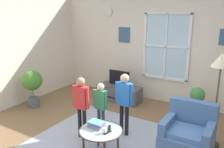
# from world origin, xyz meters

# --- Properties ---
(ground_plane) EXTENTS (6.45, 5.83, 0.02)m
(ground_plane) POSITION_xyz_m (0.00, 0.00, -0.01)
(ground_plane) COLOR brown
(back_wall) EXTENTS (5.85, 0.17, 2.76)m
(back_wall) POSITION_xyz_m (0.00, 2.67, 1.38)
(back_wall) COLOR beige
(back_wall) RESTS_ON ground_plane
(area_rug) EXTENTS (2.88, 2.25, 0.01)m
(area_rug) POSITION_xyz_m (0.11, 0.22, 0.00)
(area_rug) COLOR #999EAD
(area_rug) RESTS_ON ground_plane
(tv_stand) EXTENTS (1.15, 0.47, 0.41)m
(tv_stand) POSITION_xyz_m (-0.90, 2.04, 0.20)
(tv_stand) COLOR #4C4C51
(tv_stand) RESTS_ON ground_plane
(television) EXTENTS (0.57, 0.08, 0.40)m
(television) POSITION_xyz_m (-0.90, 2.04, 0.62)
(television) COLOR #4C4C4C
(television) RESTS_ON tv_stand
(armchair) EXTENTS (0.76, 0.74, 0.87)m
(armchair) POSITION_xyz_m (1.25, 0.52, 0.33)
(armchair) COLOR #476B9E
(armchair) RESTS_ON ground_plane
(coffee_table) EXTENTS (0.71, 0.71, 0.46)m
(coffee_table) POSITION_xyz_m (0.07, -0.22, 0.43)
(coffee_table) COLOR #99B2B7
(coffee_table) RESTS_ON ground_plane
(book_stack) EXTENTS (0.26, 0.20, 0.10)m
(book_stack) POSITION_xyz_m (-0.05, -0.17, 0.51)
(book_stack) COLOR gray
(book_stack) RESTS_ON coffee_table
(cup) EXTENTS (0.07, 0.07, 0.09)m
(cup) POSITION_xyz_m (0.18, -0.27, 0.50)
(cup) COLOR white
(cup) RESTS_ON coffee_table
(remote_near_books) EXTENTS (0.07, 0.15, 0.02)m
(remote_near_books) POSITION_xyz_m (0.21, -0.24, 0.47)
(remote_near_books) COLOR black
(remote_near_books) RESTS_ON coffee_table
(remote_near_cup) EXTENTS (0.10, 0.14, 0.02)m
(remote_near_cup) POSITION_xyz_m (0.15, -0.09, 0.47)
(remote_near_cup) COLOR black
(remote_near_cup) RESTS_ON coffee_table
(person_green_shirt) EXTENTS (0.30, 0.14, 1.01)m
(person_green_shirt) POSITION_xyz_m (-0.34, 0.38, 0.63)
(person_green_shirt) COLOR #333851
(person_green_shirt) RESTS_ON ground_plane
(person_red_shirt) EXTENTS (0.35, 0.16, 1.16)m
(person_red_shirt) POSITION_xyz_m (-0.54, 0.07, 0.73)
(person_red_shirt) COLOR black
(person_red_shirt) RESTS_ON ground_plane
(person_blue_shirt) EXTENTS (0.36, 0.16, 1.20)m
(person_blue_shirt) POSITION_xyz_m (0.06, 0.58, 0.75)
(person_blue_shirt) COLOR black
(person_blue_shirt) RESTS_ON ground_plane
(potted_plant_by_window) EXTENTS (0.33, 0.33, 0.66)m
(potted_plant_by_window) POSITION_xyz_m (1.03, 2.16, 0.40)
(potted_plant_by_window) COLOR #4C565B
(potted_plant_by_window) RESTS_ON ground_plane
(potted_plant_corner) EXTENTS (0.48, 0.48, 0.92)m
(potted_plant_corner) POSITION_xyz_m (-2.47, 0.60, 0.60)
(potted_plant_corner) COLOR #4C565B
(potted_plant_corner) RESTS_ON ground_plane
(floor_lamp) EXTENTS (0.32, 0.32, 1.63)m
(floor_lamp) POSITION_xyz_m (1.55, 1.08, 1.36)
(floor_lamp) COLOR black
(floor_lamp) RESTS_ON ground_plane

